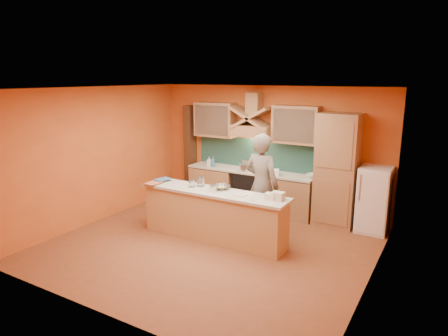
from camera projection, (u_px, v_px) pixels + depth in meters
The scene contains 36 objects.
floor at pixel (210, 245), 7.25m from camera, with size 5.50×5.00×0.01m, color brown.
ceiling at pixel (208, 89), 6.62m from camera, with size 5.50×5.00×0.01m, color white.
wall_back at pixel (268, 148), 9.03m from camera, with size 5.50×0.02×2.80m, color #D06228.
wall_front at pixel (99, 212), 4.83m from camera, with size 5.50×0.02×2.80m, color #D06228.
wall_left at pixel (98, 155), 8.29m from camera, with size 0.02×5.00×2.80m, color #D06228.
wall_right at pixel (375, 193), 5.58m from camera, with size 0.02×5.00×2.80m, color #D06228.
base_cabinet_left at pixel (215, 185), 9.62m from camera, with size 1.10×0.60×0.86m, color #A6754C.
base_cabinet_right at pixel (289, 197), 8.68m from camera, with size 1.10×0.60×0.86m, color #A6754C.
counter_top at pixel (250, 171), 9.04m from camera, with size 3.00×0.62×0.04m, color beige.
stove at pixel (250, 190), 9.14m from camera, with size 0.60×0.58×0.90m, color black.
backsplash at pixel (256, 154), 9.20m from camera, with size 3.00×0.03×0.70m, color #1C3E38.
range_hood at pixel (252, 130), 8.88m from camera, with size 0.92×0.50×0.24m, color #A6754C.
hood_chimney at pixel (254, 104), 8.83m from camera, with size 0.30×0.30×0.50m, color #A6754C.
upper_cabinet_left at pixel (215, 120), 9.39m from camera, with size 1.00×0.35×0.80m, color #A6754C.
upper_cabinet_right at pixel (296, 125), 8.41m from camera, with size 1.00×0.35×0.80m, color #A6754C.
pantry_column at pixel (337, 170), 8.03m from camera, with size 0.80×0.60×2.30m, color #A6754C.
fridge at pixel (374, 200), 7.77m from camera, with size 0.58×0.60×1.30m, color white.
trim_column_left at pixel (190, 152), 9.97m from camera, with size 0.20×0.30×2.30m, color #472816.
island_body at pixel (214, 217), 7.45m from camera, with size 2.80×0.55×0.88m, color tan.
island_top at pixel (214, 192), 7.34m from camera, with size 2.90×0.62×0.05m, color beige.
person at pixel (262, 185), 7.53m from camera, with size 0.72×0.47×1.98m, color #70665B.
pot_large at pixel (245, 168), 8.97m from camera, with size 0.24×0.24×0.15m, color #B0B0B7.
pot_small at pixel (254, 168), 9.02m from camera, with size 0.20×0.20×0.13m, color silver.
soap_bottle_a at pixel (209, 161), 9.48m from camera, with size 0.10×0.10×0.21m, color white.
soap_bottle_b at pixel (213, 162), 9.34m from camera, with size 0.10×0.10×0.25m, color #356593.
bowl_back at pixel (312, 176), 8.38m from camera, with size 0.26×0.26×0.08m, color silver.
dish_rack at pixel (272, 172), 8.61m from camera, with size 0.31×0.24×0.11m, color white.
book_lower at pixel (149, 182), 7.84m from camera, with size 0.24×0.33×0.03m, color #AE583E.
book_upper at pixel (159, 178), 8.08m from camera, with size 0.23×0.32×0.02m, color #3C5A84.
jar_large at pixel (201, 181), 7.63m from camera, with size 0.14×0.14×0.18m, color white.
jar_small at pixel (192, 183), 7.57m from camera, with size 0.12×0.12×0.14m, color silver.
kitchen_scale at pixel (213, 189), 7.28m from camera, with size 0.12×0.12×0.10m, color white.
mixing_bowl at pixel (221, 187), 7.43m from camera, with size 0.30×0.30×0.07m, color white.
cloth at pixel (240, 195), 7.05m from camera, with size 0.22×0.16×0.01m, color beige.
grocery_bag_a at pixel (278, 196), 6.78m from camera, with size 0.21×0.17×0.14m, color beige.
grocery_bag_b at pixel (270, 196), 6.81m from camera, with size 0.18×0.14×0.11m, color beige.
Camera 1 is at (3.63, -5.69, 3.01)m, focal length 32.00 mm.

